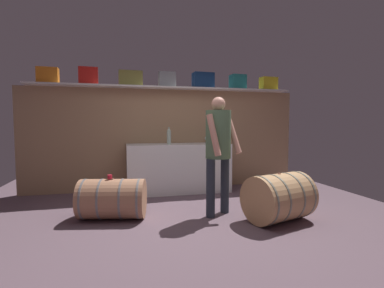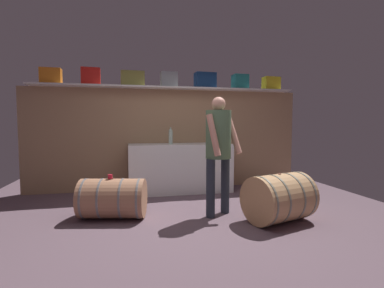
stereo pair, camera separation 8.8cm
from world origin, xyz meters
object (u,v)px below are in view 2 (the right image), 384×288
object	(u,v)px
wine_bottle_clear	(171,136)
toolcase_yellow	(271,84)
winemaker_pouring	(219,143)
toolcase_red	(91,77)
toolcase_teal	(240,82)
wine_barrel_near	(113,198)
work_cabinet	(180,168)
toolcase_olive	(133,79)
toolcase_navy	(205,81)
toolcase_grey	(169,80)
wine_barrel_far	(279,198)
toolcase_orange	(51,76)
tasting_cup	(110,177)
wine_glass	(209,138)

from	to	relation	value
wine_bottle_clear	toolcase_yellow	bearing A→B (deg)	6.40
winemaker_pouring	toolcase_red	bearing A→B (deg)	-71.69
toolcase_teal	wine_barrel_near	world-z (taller)	toolcase_teal
work_cabinet	wine_barrel_near	bearing A→B (deg)	-131.51
toolcase_olive	toolcase_navy	distance (m)	1.43
toolcase_grey	toolcase_teal	bearing A→B (deg)	-0.24
toolcase_teal	wine_barrel_far	world-z (taller)	toolcase_teal
toolcase_olive	toolcase_orange	bearing A→B (deg)	177.02
wine_barrel_far	toolcase_red	bearing A→B (deg)	122.73
toolcase_teal	work_cabinet	distance (m)	2.17
toolcase_yellow	tasting_cup	size ratio (longest dim) A/B	5.51
winemaker_pouring	toolcase_yellow	bearing A→B (deg)	-163.38
wine_glass	wine_barrel_near	xyz separation A→B (m)	(-1.81, -1.52, -0.74)
winemaker_pouring	wine_bottle_clear	bearing A→B (deg)	-101.85
toolcase_orange	toolcase_olive	distance (m)	1.44
wine_bottle_clear	tasting_cup	bearing A→B (deg)	-127.91
toolcase_olive	winemaker_pouring	bearing A→B (deg)	-59.62
wine_glass	toolcase_navy	bearing A→B (deg)	137.10
tasting_cup	toolcase_teal	bearing A→B (deg)	31.97
toolcase_yellow	winemaker_pouring	bearing A→B (deg)	-138.81
toolcase_yellow	toolcase_red	bearing A→B (deg)	175.48
toolcase_red	wine_barrel_near	xyz separation A→B (m)	(0.44, -1.58, -1.91)
wine_bottle_clear	wine_glass	xyz separation A→B (m)	(0.81, 0.19, -0.06)
toolcase_navy	wine_barrel_far	bearing A→B (deg)	-82.40
toolcase_olive	toolcase_yellow	size ratio (longest dim) A/B	1.25
toolcase_orange	toolcase_grey	distance (m)	2.14
toolcase_teal	tasting_cup	world-z (taller)	toolcase_teal
toolcase_orange	toolcase_red	bearing A→B (deg)	-2.33
toolcase_teal	wine_bottle_clear	size ratio (longest dim) A/B	0.95
toolcase_red	winemaker_pouring	distance (m)	2.85
toolcase_orange	wine_barrel_near	bearing A→B (deg)	-56.77
toolcase_grey	tasting_cup	world-z (taller)	toolcase_grey
wine_bottle_clear	wine_glass	size ratio (longest dim) A/B	2.36
wine_glass	wine_barrel_near	size ratio (longest dim) A/B	0.14
wine_bottle_clear	winemaker_pouring	world-z (taller)	winemaker_pouring
toolcase_orange	wine_glass	size ratio (longest dim) A/B	2.57
toolcase_olive	wine_glass	xyz separation A→B (m)	(1.50, -0.06, -1.16)
tasting_cup	winemaker_pouring	world-z (taller)	winemaker_pouring
toolcase_teal	toolcase_navy	bearing A→B (deg)	177.53
toolcase_yellow	toolcase_teal	bearing A→B (deg)	175.48
toolcase_red	toolcase_teal	size ratio (longest dim) A/B	1.10
toolcase_teal	toolcase_yellow	distance (m)	0.70
toolcase_orange	wine_glass	bearing A→B (deg)	-3.49
wine_barrel_near	toolcase_yellow	bearing A→B (deg)	37.91
toolcase_orange	toolcase_red	world-z (taller)	toolcase_red
toolcase_orange	wine_glass	world-z (taller)	toolcase_orange
toolcase_olive	wine_barrel_far	size ratio (longest dim) A/B	0.45
wine_bottle_clear	work_cabinet	bearing A→B (deg)	4.76
toolcase_teal	toolcase_olive	bearing A→B (deg)	177.53
toolcase_orange	toolcase_yellow	xyz separation A→B (m)	(4.33, 0.00, -0.00)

